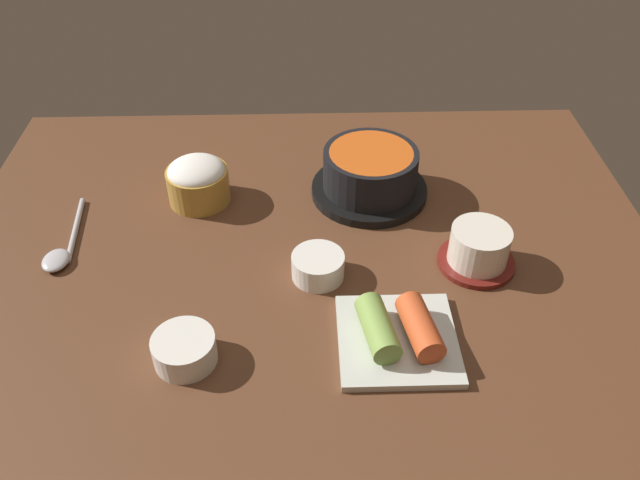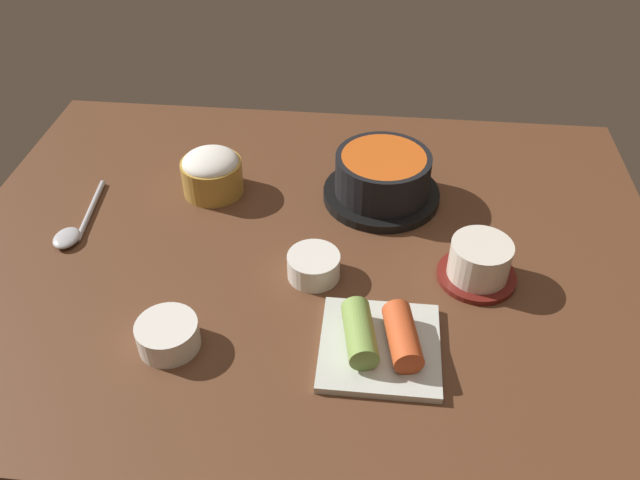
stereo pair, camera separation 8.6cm
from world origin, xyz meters
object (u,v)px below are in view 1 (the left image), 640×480
object	(u,v)px
side_bowl_near	(184,349)
spoon	(61,251)
banchan_cup_center	(317,265)
kimchi_plate	(397,334)
rice_bowl	(197,180)
stone_pot	(370,174)
tea_cup_with_saucer	(478,248)

from	to	relation	value
side_bowl_near	spoon	size ratio (longest dim) A/B	0.45
banchan_cup_center	kimchi_plate	size ratio (longest dim) A/B	0.50
rice_bowl	kimchi_plate	world-z (taller)	rice_bowl
stone_pot	kimchi_plate	xyz separation A→B (cm)	(0.73, -30.32, -2.06)
spoon	banchan_cup_center	bearing A→B (deg)	-8.70
tea_cup_with_saucer	spoon	size ratio (longest dim) A/B	0.63
kimchi_plate	side_bowl_near	distance (cm)	25.03
tea_cup_with_saucer	banchan_cup_center	world-z (taller)	tea_cup_with_saucer
banchan_cup_center	spoon	distance (cm)	35.81
tea_cup_with_saucer	spoon	world-z (taller)	tea_cup_with_saucer
stone_pot	kimchi_plate	bearing A→B (deg)	-88.61
spoon	stone_pot	bearing A→B (deg)	16.48
kimchi_plate	side_bowl_near	world-z (taller)	kimchi_plate
kimchi_plate	side_bowl_near	xyz separation A→B (cm)	(-24.96, -1.80, 0.24)
kimchi_plate	tea_cup_with_saucer	bearing A→B (deg)	47.70
side_bowl_near	rice_bowl	bearing A→B (deg)	93.44
banchan_cup_center	side_bowl_near	xyz separation A→B (cm)	(-15.79, -13.74, 0.03)
banchan_cup_center	rice_bowl	bearing A→B (deg)	135.18
rice_bowl	kimchi_plate	distance (cm)	39.94
stone_pot	side_bowl_near	size ratio (longest dim) A/B	2.41
rice_bowl	side_bowl_near	xyz separation A→B (cm)	(1.88, -31.31, -1.69)
stone_pot	kimchi_plate	size ratio (longest dim) A/B	1.26
tea_cup_with_saucer	side_bowl_near	bearing A→B (deg)	-157.55
tea_cup_with_saucer	stone_pot	bearing A→B (deg)	128.26
tea_cup_with_saucer	kimchi_plate	xyz separation A→B (cm)	(-12.42, -13.64, -1.20)
spoon	tea_cup_with_saucer	bearing A→B (deg)	-3.73
banchan_cup_center	kimchi_plate	world-z (taller)	kimchi_plate
banchan_cup_center	kimchi_plate	xyz separation A→B (cm)	(9.17, -11.94, -0.21)
tea_cup_with_saucer	spoon	distance (cm)	57.13
rice_bowl	side_bowl_near	distance (cm)	31.41
kimchi_plate	rice_bowl	bearing A→B (deg)	132.30
side_bowl_near	banchan_cup_center	bearing A→B (deg)	41.04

